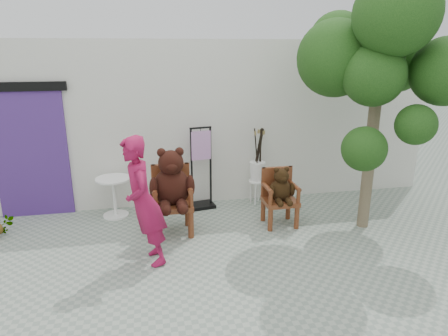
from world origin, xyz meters
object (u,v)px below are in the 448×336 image
chair_small (280,191)px  cafe_table (114,192)px  chair_big (172,186)px  person (144,202)px  stool_bucket (257,171)px  tree (378,57)px  display_stand (201,177)px

chair_small → cafe_table: size_ratio=1.43×
chair_big → person: person is taller
chair_big → chair_small: 1.78m
chair_small → stool_bucket: bearing=96.2°
person → stool_bucket: bearing=122.1°
cafe_table → tree: 4.79m
chair_big → person: (-0.43, -0.87, 0.11)m
stool_bucket → tree: bearing=-43.3°
chair_small → stool_bucket: 0.99m
chair_big → cafe_table: (-0.95, 0.86, -0.34)m
person → display_stand: size_ratio=1.18×
chair_big → tree: tree is taller
chair_small → cafe_table: bearing=162.1°
display_stand → tree: bearing=-38.1°
person → stool_bucket: size_ratio=1.23×
cafe_table → tree: tree is taller
person → tree: tree is taller
chair_big → chair_small: chair_big is taller
chair_big → person: size_ratio=0.78×
chair_small → person: (-2.20, -0.85, 0.30)m
cafe_table → stool_bucket: stool_bucket is taller
chair_big → tree: 3.65m
person → stool_bucket: (2.09, 1.84, -0.25)m
stool_bucket → person: bearing=-138.7°
stool_bucket → display_stand: bearing=179.7°
tree → stool_bucket: bearing=136.7°
person → tree: size_ratio=0.46×
cafe_table → tree: bearing=-16.9°
chair_small → cafe_table: chair_small is taller
chair_big → person: bearing=-116.1°
person → tree: 3.98m
display_stand → stool_bucket: (1.06, -0.01, 0.06)m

